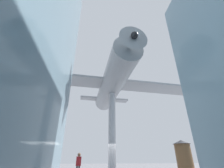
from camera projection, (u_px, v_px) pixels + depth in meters
name	position (u px, v px, depth m)	size (l,w,h in m)	color
support_pylon_central	(112.00, 132.00, 12.52)	(0.61, 0.61, 6.89)	#B7B7BC
suspended_airplane	(112.00, 83.00, 14.36)	(18.51, 12.23, 3.58)	#93999E
visitor_person	(78.00, 163.00, 12.44)	(0.43, 0.29, 1.89)	#232328
info_kiosk	(185.00, 161.00, 9.34)	(1.11, 1.11, 2.55)	brown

